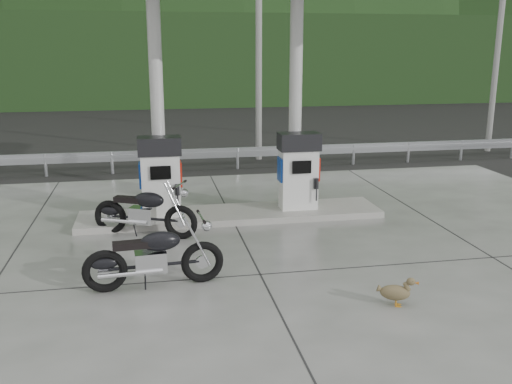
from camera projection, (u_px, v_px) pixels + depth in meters
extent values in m
plane|color=black|center=(250.00, 256.00, 10.96)|extent=(160.00, 160.00, 0.00)
cube|color=slate|center=(250.00, 255.00, 10.96)|extent=(18.00, 14.00, 0.02)
cube|color=#98968D|center=(232.00, 214.00, 13.32)|extent=(7.00, 1.40, 0.15)
cylinder|color=silver|center=(157.00, 103.00, 12.77)|extent=(0.30, 0.30, 5.00)
cylinder|color=silver|center=(295.00, 101.00, 13.35)|extent=(0.30, 0.30, 5.00)
cube|color=black|center=(198.00, 151.00, 21.91)|extent=(60.00, 7.00, 0.01)
cylinder|color=gray|center=(259.00, 44.00, 19.37)|extent=(0.22, 0.22, 8.00)
cylinder|color=gray|center=(498.00, 44.00, 20.99)|extent=(0.22, 0.22, 8.00)
cube|color=black|center=(173.00, 60.00, 38.78)|extent=(80.00, 6.00, 6.00)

